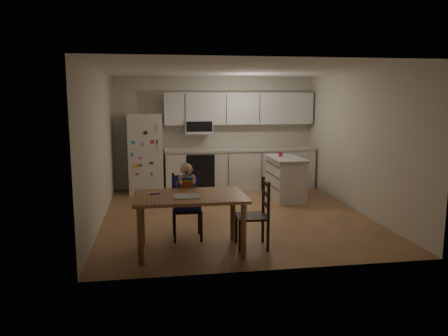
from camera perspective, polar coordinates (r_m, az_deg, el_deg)
room at (r=7.96m, az=0.79°, el=3.46°), size 4.52×5.01×2.51m
refrigerator at (r=9.55m, az=-10.17°, el=1.88°), size 0.72×0.70×1.70m
kitchen_run at (r=9.81m, az=1.90°, el=2.37°), size 3.37×0.62×2.15m
kitchen_island at (r=8.93m, az=8.04°, el=-1.30°), size 0.61×1.16×0.85m
red_cup at (r=8.95m, az=7.40°, el=1.82°), size 0.08×0.08×0.10m
dining_table at (r=5.79m, az=-4.46°, el=-4.55°), size 1.46×0.94×0.78m
napkin at (r=5.66m, az=-4.91°, el=-3.71°), size 0.33×0.29×0.01m
toddler_spoon at (r=5.85m, az=-9.14°, el=-3.36°), size 0.12×0.06×0.02m
chair_booster at (r=6.39m, az=-4.91°, el=-3.26°), size 0.42×0.42×1.11m
chair_side at (r=6.02m, az=4.57°, el=-5.39°), size 0.45×0.45×0.95m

